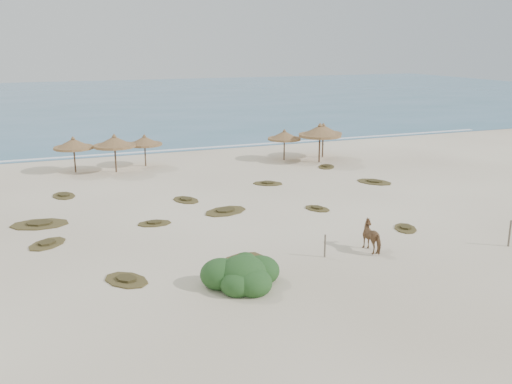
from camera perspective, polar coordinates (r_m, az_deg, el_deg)
ground at (r=26.38m, az=0.82°, el=-5.73°), size 160.00×160.00×0.00m
ocean at (r=98.73m, az=-16.11°, el=8.82°), size 200.00×100.00×0.01m
foam_line at (r=50.60m, az=-10.44°, el=4.00°), size 70.00×0.60×0.01m
palapa_1 at (r=43.46m, az=-17.79°, el=4.56°), size 3.56×3.56×2.67m
palapa_2 at (r=44.36m, az=-11.08°, el=5.00°), size 2.81×2.81×2.48m
palapa_3 at (r=42.66m, az=-13.97°, el=4.84°), size 3.67×3.67×2.85m
palapa_4 at (r=45.94m, az=2.85°, el=5.62°), size 2.72×2.72×2.52m
palapa_5 at (r=47.24m, az=6.74°, el=6.13°), size 3.57×3.57×2.87m
palapa_6 at (r=45.14m, az=6.41°, el=6.02°), size 4.46×4.46×3.16m
horse at (r=26.53m, az=11.66°, el=-4.37°), size 0.78×1.63×1.36m
fence_post_near at (r=25.44m, az=6.91°, el=-5.37°), size 0.10×0.10×1.05m
fence_post_far at (r=29.04m, az=24.03°, el=-3.80°), size 0.11×0.11×1.26m
bush at (r=22.41m, az=-1.35°, el=-8.26°), size 3.21×2.83×1.44m
scrub_0 at (r=28.67m, az=-20.16°, el=-4.87°), size 2.37×2.40×0.16m
scrub_1 at (r=31.84m, az=-20.83°, el=-3.00°), size 3.25×2.38×0.16m
scrub_2 at (r=30.38m, az=-10.13°, el=-3.08°), size 1.87×1.31×0.16m
scrub_3 at (r=32.08m, az=-3.08°, el=-1.90°), size 3.04×2.49×0.16m
scrub_4 at (r=32.71m, az=6.14°, el=-1.63°), size 1.59×1.91×0.16m
scrub_5 at (r=39.55m, az=11.74°, el=1.02°), size 2.67×2.91×0.16m
scrub_6 at (r=37.20m, az=-18.67°, el=-0.33°), size 1.62×2.20×0.16m
scrub_7 at (r=38.32m, az=1.19°, el=0.89°), size 2.38×2.10×0.16m
scrub_9 at (r=24.86m, az=-1.44°, el=-6.92°), size 2.96×2.73×0.16m
scrub_10 at (r=43.82m, az=7.05°, el=2.55°), size 2.06×2.24×0.16m
scrub_11 at (r=23.58m, az=-12.85°, el=-8.55°), size 2.25×2.49×0.16m
scrub_12 at (r=30.10m, az=14.71°, el=-3.50°), size 1.70×1.99×0.16m
scrub_13 at (r=34.55m, az=-7.02°, el=-0.77°), size 1.86×2.28×0.16m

